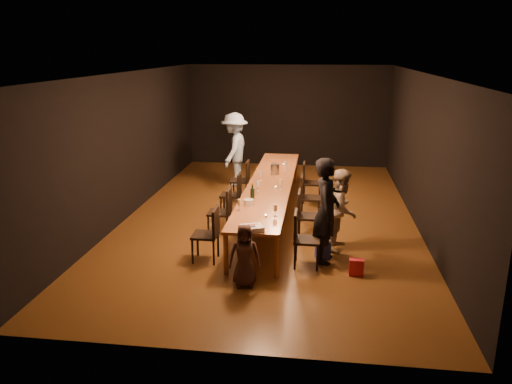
# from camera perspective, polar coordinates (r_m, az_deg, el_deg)

# --- Properties ---
(ground) EXTENTS (10.00, 10.00, 0.00)m
(ground) POSITION_cam_1_polar(r_m,az_deg,el_deg) (10.68, 1.61, -2.82)
(ground) COLOR #482B12
(ground) RESTS_ON ground
(room_shell) EXTENTS (6.04, 10.04, 3.02)m
(room_shell) POSITION_cam_1_polar(r_m,az_deg,el_deg) (10.19, 1.70, 8.28)
(room_shell) COLOR black
(room_shell) RESTS_ON ground
(table) EXTENTS (0.90, 6.00, 0.75)m
(table) POSITION_cam_1_polar(r_m,az_deg,el_deg) (10.47, 1.64, 0.81)
(table) COLOR brown
(table) RESTS_ON ground
(chair_right_0) EXTENTS (0.42, 0.42, 0.93)m
(chair_right_0) POSITION_cam_1_polar(r_m,az_deg,el_deg) (8.22, 5.83, -5.39)
(chair_right_0) COLOR black
(chair_right_0) RESTS_ON ground
(chair_right_1) EXTENTS (0.42, 0.42, 0.93)m
(chair_right_1) POSITION_cam_1_polar(r_m,az_deg,el_deg) (9.35, 6.07, -2.71)
(chair_right_1) COLOR black
(chair_right_1) RESTS_ON ground
(chair_right_2) EXTENTS (0.42, 0.42, 0.93)m
(chair_right_2) POSITION_cam_1_polar(r_m,az_deg,el_deg) (10.49, 6.25, -0.60)
(chair_right_2) COLOR black
(chair_right_2) RESTS_ON ground
(chair_right_3) EXTENTS (0.42, 0.42, 0.93)m
(chair_right_3) POSITION_cam_1_polar(r_m,az_deg,el_deg) (11.64, 6.40, 1.09)
(chair_right_3) COLOR black
(chair_right_3) RESTS_ON ground
(chair_left_0) EXTENTS (0.42, 0.42, 0.93)m
(chair_left_0) POSITION_cam_1_polar(r_m,az_deg,el_deg) (8.43, -5.84, -4.84)
(chair_left_0) COLOR black
(chair_left_0) RESTS_ON ground
(chair_left_1) EXTENTS (0.42, 0.42, 0.93)m
(chair_left_1) POSITION_cam_1_polar(r_m,az_deg,el_deg) (9.53, -4.21, -2.29)
(chair_left_1) COLOR black
(chair_left_1) RESTS_ON ground
(chair_left_2) EXTENTS (0.42, 0.42, 0.93)m
(chair_left_2) POSITION_cam_1_polar(r_m,az_deg,el_deg) (10.65, -2.92, -0.26)
(chair_left_2) COLOR black
(chair_left_2) RESTS_ON ground
(chair_left_3) EXTENTS (0.42, 0.42, 0.93)m
(chair_left_3) POSITION_cam_1_polar(r_m,az_deg,el_deg) (11.79, -1.88, 1.37)
(chair_left_3) COLOR black
(chair_left_3) RESTS_ON ground
(woman_birthday) EXTENTS (0.45, 0.66, 1.78)m
(woman_birthday) POSITION_cam_1_polar(r_m,az_deg,el_deg) (8.31, 8.04, -2.11)
(woman_birthday) COLOR black
(woman_birthday) RESTS_ON ground
(woman_tan) EXTENTS (0.70, 0.82, 1.45)m
(woman_tan) POSITION_cam_1_polar(r_m,az_deg,el_deg) (8.94, 9.77, -1.97)
(woman_tan) COLOR tan
(woman_tan) RESTS_ON ground
(man_blue) EXTENTS (0.84, 1.29, 1.89)m
(man_blue) POSITION_cam_1_polar(r_m,az_deg,el_deg) (12.95, -2.47, 4.89)
(man_blue) COLOR #9AC4EF
(man_blue) RESTS_ON ground
(child) EXTENTS (0.53, 0.40, 0.97)m
(child) POSITION_cam_1_polar(r_m,az_deg,el_deg) (7.51, -1.33, -7.27)
(child) COLOR #422B25
(child) RESTS_ON ground
(gift_bag_red) EXTENTS (0.23, 0.13, 0.27)m
(gift_bag_red) POSITION_cam_1_polar(r_m,az_deg,el_deg) (8.12, 11.39, -8.44)
(gift_bag_red) COLOR red
(gift_bag_red) RESTS_ON ground
(gift_bag_blue) EXTENTS (0.27, 0.22, 0.30)m
(gift_bag_blue) POSITION_cam_1_polar(r_m,az_deg,el_deg) (8.64, 7.63, -6.63)
(gift_bag_blue) COLOR #2941B5
(gift_bag_blue) RESTS_ON ground
(birthday_cake) EXTENTS (0.41, 0.37, 0.08)m
(birthday_cake) POSITION_cam_1_polar(r_m,az_deg,el_deg) (7.73, -0.46, -4.16)
(birthday_cake) COLOR white
(birthday_cake) RESTS_ON table
(plate_stack) EXTENTS (0.21, 0.21, 0.11)m
(plate_stack) POSITION_cam_1_polar(r_m,az_deg,el_deg) (8.96, -0.83, -1.18)
(plate_stack) COLOR white
(plate_stack) RESTS_ON table
(champagne_bottle) EXTENTS (0.10, 0.10, 0.33)m
(champagne_bottle) POSITION_cam_1_polar(r_m,az_deg,el_deg) (9.22, -0.41, 0.05)
(champagne_bottle) COLOR black
(champagne_bottle) RESTS_ON table
(ice_bucket) EXTENTS (0.21, 0.21, 0.22)m
(ice_bucket) POSITION_cam_1_polar(r_m,az_deg,el_deg) (11.21, 2.18, 2.66)
(ice_bucket) COLOR #AAA9AE
(ice_bucket) RESTS_ON table
(wineglass_0) EXTENTS (0.06, 0.06, 0.21)m
(wineglass_0) POSITION_cam_1_polar(r_m,az_deg,el_deg) (8.64, -1.92, -1.49)
(wineglass_0) COLOR beige
(wineglass_0) RESTS_ON table
(wineglass_1) EXTENTS (0.06, 0.06, 0.21)m
(wineglass_1) POSITION_cam_1_polar(r_m,az_deg,el_deg) (8.36, 2.21, -2.12)
(wineglass_1) COLOR beige
(wineglass_1) RESTS_ON table
(wineglass_2) EXTENTS (0.06, 0.06, 0.21)m
(wineglass_2) POSITION_cam_1_polar(r_m,az_deg,el_deg) (9.82, 0.21, 0.70)
(wineglass_2) COLOR silver
(wineglass_2) RESTS_ON table
(wineglass_3) EXTENTS (0.06, 0.06, 0.21)m
(wineglass_3) POSITION_cam_1_polar(r_m,az_deg,el_deg) (9.95, 2.87, 0.87)
(wineglass_3) COLOR beige
(wineglass_3) RESTS_ON table
(wineglass_4) EXTENTS (0.06, 0.06, 0.21)m
(wineglass_4) POSITION_cam_1_polar(r_m,az_deg,el_deg) (10.62, 0.52, 1.88)
(wineglass_4) COLOR silver
(wineglass_4) RESTS_ON table
(wineglass_5) EXTENTS (0.06, 0.06, 0.21)m
(wineglass_5) POSITION_cam_1_polar(r_m,az_deg,el_deg) (11.52, 3.40, 2.99)
(wineglass_5) COLOR silver
(wineglass_5) RESTS_ON table
(tealight_near) EXTENTS (0.05, 0.05, 0.03)m
(tealight_near) POSITION_cam_1_polar(r_m,az_deg,el_deg) (8.36, 1.13, -2.74)
(tealight_near) COLOR #B2B7B2
(tealight_near) RESTS_ON table
(tealight_mid) EXTENTS (0.05, 0.05, 0.03)m
(tealight_mid) POSITION_cam_1_polar(r_m,az_deg,el_deg) (10.06, 2.26, 0.53)
(tealight_mid) COLOR #B2B7B2
(tealight_mid) RESTS_ON table
(tealight_far) EXTENTS (0.05, 0.05, 0.03)m
(tealight_far) POSITION_cam_1_polar(r_m,az_deg,el_deg) (12.06, 3.17, 3.16)
(tealight_far) COLOR #B2B7B2
(tealight_far) RESTS_ON table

